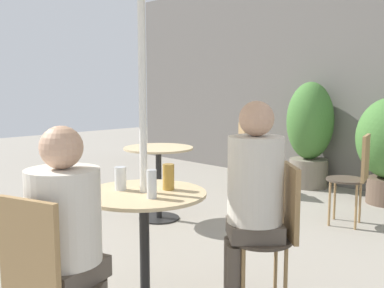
{
  "coord_description": "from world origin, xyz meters",
  "views": [
    {
      "loc": [
        2.06,
        -1.64,
        1.37
      ],
      "look_at": [
        0.02,
        0.37,
        1.01
      ],
      "focal_mm": 42.0,
      "sensor_mm": 36.0,
      "label": 1
    }
  ],
  "objects_px": {
    "cafe_table_far": "(159,166)",
    "beer_glass_0": "(152,184)",
    "cafe_table_near": "(144,223)",
    "seated_person_1": "(253,189)",
    "beer_glass_2": "(120,178)",
    "seated_person_0": "(67,229)",
    "bistro_chair_3": "(248,151)",
    "potted_plant_0": "(310,131)",
    "beer_glass_1": "(168,177)",
    "bistro_chair_0": "(45,275)",
    "bistro_chair_1": "(276,224)",
    "bistro_chair_2": "(356,171)"
  },
  "relations": [
    {
      "from": "cafe_table_far",
      "to": "beer_glass_0",
      "type": "relative_size",
      "value": 4.7
    },
    {
      "from": "cafe_table_near",
      "to": "seated_person_1",
      "type": "relative_size",
      "value": 0.58
    },
    {
      "from": "beer_glass_2",
      "to": "seated_person_0",
      "type": "bearing_deg",
      "value": -58.19
    },
    {
      "from": "bistro_chair_3",
      "to": "seated_person_0",
      "type": "relative_size",
      "value": 0.76
    },
    {
      "from": "cafe_table_far",
      "to": "beer_glass_2",
      "type": "height_order",
      "value": "beer_glass_2"
    },
    {
      "from": "beer_glass_0",
      "to": "potted_plant_0",
      "type": "distance_m",
      "value": 4.07
    },
    {
      "from": "seated_person_1",
      "to": "beer_glass_1",
      "type": "relative_size",
      "value": 8.29
    },
    {
      "from": "bistro_chair_0",
      "to": "cafe_table_far",
      "type": "bearing_deg",
      "value": -69.14
    },
    {
      "from": "bistro_chair_3",
      "to": "beer_glass_2",
      "type": "xyz_separation_m",
      "value": [
        1.39,
        -3.01,
        0.28
      ]
    },
    {
      "from": "cafe_table_near",
      "to": "seated_person_0",
      "type": "distance_m",
      "value": 0.66
    },
    {
      "from": "beer_glass_0",
      "to": "potted_plant_0",
      "type": "height_order",
      "value": "potted_plant_0"
    },
    {
      "from": "bistro_chair_1",
      "to": "potted_plant_0",
      "type": "height_order",
      "value": "potted_plant_0"
    },
    {
      "from": "cafe_table_near",
      "to": "potted_plant_0",
      "type": "xyz_separation_m",
      "value": [
        -1.15,
        3.8,
        0.2
      ]
    },
    {
      "from": "bistro_chair_3",
      "to": "beer_glass_2",
      "type": "bearing_deg",
      "value": 151.53
    },
    {
      "from": "bistro_chair_0",
      "to": "seated_person_1",
      "type": "distance_m",
      "value": 1.27
    },
    {
      "from": "cafe_table_near",
      "to": "seated_person_0",
      "type": "relative_size",
      "value": 0.63
    },
    {
      "from": "bistro_chair_3",
      "to": "seated_person_1",
      "type": "xyz_separation_m",
      "value": [
        1.97,
        -2.46,
        0.22
      ]
    },
    {
      "from": "seated_person_0",
      "to": "beer_glass_2",
      "type": "height_order",
      "value": "seated_person_0"
    },
    {
      "from": "seated_person_0",
      "to": "seated_person_1",
      "type": "distance_m",
      "value": 1.12
    },
    {
      "from": "cafe_table_near",
      "to": "potted_plant_0",
      "type": "bearing_deg",
      "value": 106.89
    },
    {
      "from": "bistro_chair_2",
      "to": "potted_plant_0",
      "type": "xyz_separation_m",
      "value": [
        -1.25,
        1.23,
        0.22
      ]
    },
    {
      "from": "bistro_chair_0",
      "to": "seated_person_1",
      "type": "height_order",
      "value": "seated_person_1"
    },
    {
      "from": "bistro_chair_2",
      "to": "seated_person_1",
      "type": "distance_m",
      "value": 2.12
    },
    {
      "from": "beer_glass_0",
      "to": "potted_plant_0",
      "type": "bearing_deg",
      "value": 108.61
    },
    {
      "from": "bistro_chair_1",
      "to": "beer_glass_2",
      "type": "xyz_separation_m",
      "value": [
        -0.67,
        -0.65,
        0.28
      ]
    },
    {
      "from": "bistro_chair_0",
      "to": "beer_glass_1",
      "type": "bearing_deg",
      "value": -96.02
    },
    {
      "from": "beer_glass_0",
      "to": "beer_glass_2",
      "type": "xyz_separation_m",
      "value": [
        -0.29,
        -0.0,
        -0.01
      ]
    },
    {
      "from": "beer_glass_1",
      "to": "cafe_table_far",
      "type": "bearing_deg",
      "value": 141.4
    },
    {
      "from": "seated_person_1",
      "to": "beer_glass_1",
      "type": "distance_m",
      "value": 0.51
    },
    {
      "from": "bistro_chair_2",
      "to": "seated_person_1",
      "type": "height_order",
      "value": "seated_person_1"
    },
    {
      "from": "seated_person_0",
      "to": "beer_glass_0",
      "type": "xyz_separation_m",
      "value": [
        -0.05,
        0.56,
        0.12
      ]
    },
    {
      "from": "bistro_chair_1",
      "to": "potted_plant_0",
      "type": "relative_size",
      "value": 0.63
    },
    {
      "from": "cafe_table_far",
      "to": "beer_glass_1",
      "type": "height_order",
      "value": "beer_glass_1"
    },
    {
      "from": "seated_person_1",
      "to": "bistro_chair_2",
      "type": "bearing_deg",
      "value": 141.25
    },
    {
      "from": "cafe_table_far",
      "to": "bistro_chair_3",
      "type": "bearing_deg",
      "value": 93.24
    },
    {
      "from": "beer_glass_0",
      "to": "beer_glass_1",
      "type": "xyz_separation_m",
      "value": [
        -0.09,
        0.21,
        -0.0
      ]
    },
    {
      "from": "bistro_chair_0",
      "to": "beer_glass_0",
      "type": "height_order",
      "value": "beer_glass_0"
    },
    {
      "from": "beer_glass_1",
      "to": "potted_plant_0",
      "type": "height_order",
      "value": "potted_plant_0"
    },
    {
      "from": "potted_plant_0",
      "to": "seated_person_1",
      "type": "bearing_deg",
      "value": -64.4
    },
    {
      "from": "bistro_chair_2",
      "to": "cafe_table_near",
      "type": "bearing_deg",
      "value": -18.71
    },
    {
      "from": "bistro_chair_2",
      "to": "beer_glass_1",
      "type": "bearing_deg",
      "value": -17.57
    },
    {
      "from": "seated_person_0",
      "to": "bistro_chair_1",
      "type": "bearing_deg",
      "value": -123.34
    },
    {
      "from": "bistro_chair_1",
      "to": "bistro_chair_2",
      "type": "bearing_deg",
      "value": 144.42
    },
    {
      "from": "bistro_chair_0",
      "to": "beer_glass_0",
      "type": "bearing_deg",
      "value": -99.82
    },
    {
      "from": "seated_person_1",
      "to": "beer_glass_0",
      "type": "relative_size",
      "value": 8.05
    },
    {
      "from": "bistro_chair_2",
      "to": "beer_glass_2",
      "type": "xyz_separation_m",
      "value": [
        -0.24,
        -2.63,
        0.28
      ]
    },
    {
      "from": "bistro_chair_2",
      "to": "beer_glass_2",
      "type": "relative_size",
      "value": 6.49
    },
    {
      "from": "bistro_chair_0",
      "to": "bistro_chair_1",
      "type": "distance_m",
      "value": 1.37
    },
    {
      "from": "cafe_table_near",
      "to": "bistro_chair_3",
      "type": "relative_size",
      "value": 0.83
    },
    {
      "from": "seated_person_1",
      "to": "beer_glass_0",
      "type": "height_order",
      "value": "seated_person_1"
    }
  ]
}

